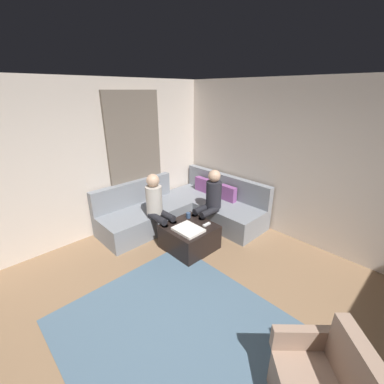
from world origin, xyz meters
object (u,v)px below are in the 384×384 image
at_px(ottoman, 190,237).
at_px(person_on_couch_side, 158,206).
at_px(person_on_couch_back, 210,200).
at_px(sectional_couch, 185,209).
at_px(coffee_mug, 188,215).
at_px(game_remote, 207,224).

height_order(ottoman, person_on_couch_side, person_on_couch_side).
relative_size(person_on_couch_back, person_on_couch_side, 1.00).
bearing_deg(ottoman, person_on_couch_back, 100.99).
xyz_separation_m(sectional_couch, person_on_couch_back, (0.60, 0.06, 0.38)).
xyz_separation_m(coffee_mug, person_on_couch_back, (0.10, 0.44, 0.19)).
relative_size(sectional_couch, coffee_mug, 26.84).
height_order(ottoman, coffee_mug, coffee_mug).
relative_size(sectional_couch, game_remote, 17.00).
xyz_separation_m(game_remote, person_on_couch_side, (-0.76, -0.42, 0.23)).
bearing_deg(person_on_couch_back, person_on_couch_side, 61.12).
xyz_separation_m(coffee_mug, person_on_couch_side, (-0.36, -0.38, 0.19)).
distance_m(ottoman, coffee_mug, 0.38).
relative_size(game_remote, person_on_couch_side, 0.12).
height_order(sectional_couch, person_on_couch_back, person_on_couch_back).
height_order(sectional_couch, person_on_couch_side, person_on_couch_side).
height_order(coffee_mug, person_on_couch_side, person_on_couch_side).
bearing_deg(person_on_couch_side, ottoman, 109.40).
bearing_deg(game_remote, person_on_couch_side, -150.80).
xyz_separation_m(sectional_couch, ottoman, (0.73, -0.57, -0.07)).
distance_m(ottoman, game_remote, 0.36).
bearing_deg(person_on_couch_side, person_on_couch_back, 151.12).
bearing_deg(ottoman, person_on_couch_side, -160.60).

